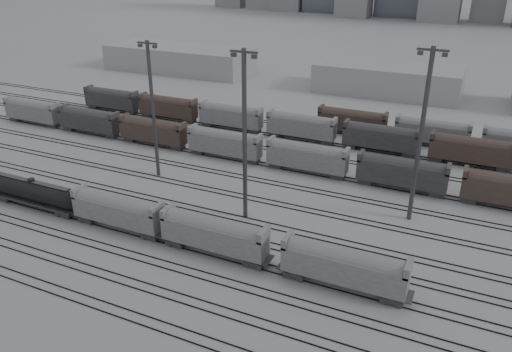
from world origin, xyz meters
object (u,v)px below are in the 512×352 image
at_px(tank_car_b, 33,191).
at_px(hopper_car_c, 344,265).
at_px(hopper_car_a, 118,209).
at_px(light_mast_c, 245,133).
at_px(hopper_car_b, 214,233).

height_order(tank_car_b, hopper_car_c, hopper_car_c).
bearing_deg(hopper_car_c, tank_car_b, 180.00).
relative_size(hopper_car_a, hopper_car_c, 0.96).
xyz_separation_m(tank_car_b, hopper_car_c, (50.35, 0.00, 0.65)).
bearing_deg(hopper_car_c, light_mast_c, 149.04).
relative_size(hopper_car_a, hopper_car_b, 0.97).
bearing_deg(light_mast_c, hopper_car_c, -30.96).
bearing_deg(tank_car_b, hopper_car_c, 0.00).
bearing_deg(tank_car_b, hopper_car_a, 0.00).
height_order(hopper_car_a, hopper_car_c, hopper_car_c).
relative_size(hopper_car_c, light_mast_c, 0.59).
xyz_separation_m(hopper_car_a, hopper_car_c, (33.64, 0.00, 0.14)).
relative_size(hopper_car_b, light_mast_c, 0.59).
distance_m(hopper_car_a, light_mast_c, 21.45).
height_order(hopper_car_b, light_mast_c, light_mast_c).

